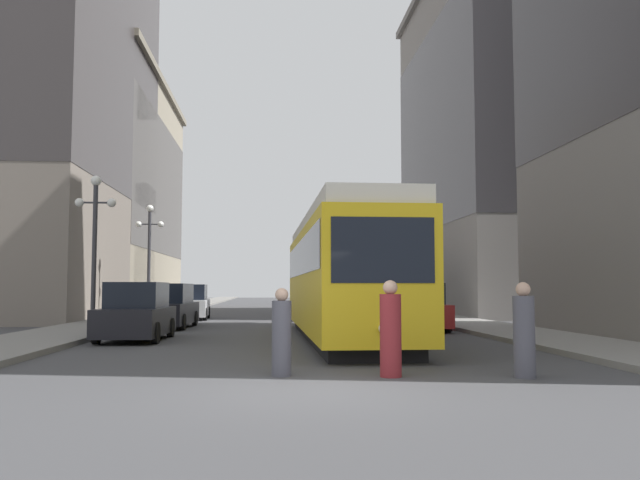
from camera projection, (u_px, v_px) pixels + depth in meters
name	position (u px, v px, depth m)	size (l,w,h in m)	color
ground_plane	(318.00, 391.00, 10.39)	(200.00, 200.00, 0.00)	#424244
sidewalk_left	(178.00, 309.00, 49.60)	(3.13, 120.00, 0.15)	gray
sidewalk_right	(382.00, 308.00, 50.76)	(3.13, 120.00, 0.15)	gray
streetcar	(340.00, 274.00, 21.06)	(2.86, 14.98, 3.89)	black
transit_bus	(363.00, 282.00, 36.94)	(2.76, 11.75, 3.45)	black
parked_car_left_near	(169.00, 307.00, 26.92)	(2.04, 4.90, 1.82)	black
parked_car_left_mid	(190.00, 303.00, 34.19)	(2.01, 4.37, 1.82)	black
parked_car_right_far	(418.00, 308.00, 25.50)	(2.00, 4.64, 1.82)	black
parked_car_left_far	(137.00, 313.00, 20.52)	(1.94, 4.27, 1.82)	black
pedestrian_crossing_near	(391.00, 332.00, 12.13)	(0.40, 0.40, 1.79)	maroon
pedestrian_crossing_far	(524.00, 333.00, 12.00)	(0.39, 0.39, 1.75)	#4C4C56
pedestrian_on_sidewalk	(282.00, 335.00, 12.26)	(0.37, 0.37, 1.64)	#4C4C56
lamp_post_left_near	(95.00, 228.00, 22.66)	(1.41, 0.36, 5.40)	#333338
lamp_post_left_far	(149.00, 244.00, 32.77)	(1.41, 0.36, 5.67)	#333338
building_left_corner	(59.00, 191.00, 51.09)	(16.59, 23.11, 17.89)	gray
building_left_midblock	(7.00, 63.00, 38.46)	(14.53, 21.29, 28.79)	slate
building_right_corner	(537.00, 139.00, 42.58)	(14.83, 19.11, 22.02)	gray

